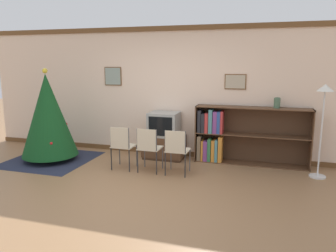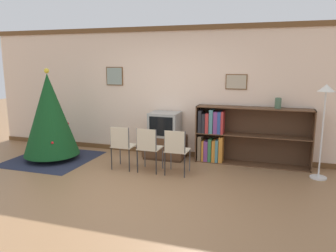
{
  "view_description": "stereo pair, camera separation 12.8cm",
  "coord_description": "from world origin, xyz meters",
  "px_view_note": "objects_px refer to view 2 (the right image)",
  "views": [
    {
      "loc": [
        1.93,
        -4.42,
        1.98
      ],
      "look_at": [
        0.24,
        1.2,
        0.83
      ],
      "focal_mm": 35.0,
      "sensor_mm": 36.0,
      "label": 1
    },
    {
      "loc": [
        2.05,
        -4.38,
        1.98
      ],
      "look_at": [
        0.24,
        1.2,
        0.83
      ],
      "focal_mm": 35.0,
      "sensor_mm": 36.0,
      "label": 2
    }
  ],
  "objects_px": {
    "vase": "(278,103)",
    "standing_lamp": "(325,107)",
    "television": "(165,124)",
    "bookshelf": "(231,136)",
    "tv_console": "(165,147)",
    "folding_chair_right": "(176,149)",
    "folding_chair_left": "(122,145)",
    "folding_chair_center": "(148,147)",
    "christmas_tree": "(50,115)"
  },
  "relations": [
    {
      "from": "vase",
      "to": "standing_lamp",
      "type": "distance_m",
      "value": 0.86
    },
    {
      "from": "folding_chair_left",
      "to": "standing_lamp",
      "type": "height_order",
      "value": "standing_lamp"
    },
    {
      "from": "standing_lamp",
      "to": "christmas_tree",
      "type": "bearing_deg",
      "value": -174.84
    },
    {
      "from": "folding_chair_left",
      "to": "vase",
      "type": "bearing_deg",
      "value": 21.35
    },
    {
      "from": "christmas_tree",
      "to": "television",
      "type": "xyz_separation_m",
      "value": [
        2.19,
        0.8,
        -0.21
      ]
    },
    {
      "from": "folding_chair_center",
      "to": "bookshelf",
      "type": "distance_m",
      "value": 1.69
    },
    {
      "from": "folding_chair_right",
      "to": "folding_chair_center",
      "type": "bearing_deg",
      "value": 180.0
    },
    {
      "from": "folding_chair_left",
      "to": "bookshelf",
      "type": "distance_m",
      "value": 2.13
    },
    {
      "from": "tv_console",
      "to": "vase",
      "type": "bearing_deg",
      "value": 3.03
    },
    {
      "from": "folding_chair_left",
      "to": "folding_chair_center",
      "type": "relative_size",
      "value": 1.0
    },
    {
      "from": "folding_chair_right",
      "to": "standing_lamp",
      "type": "height_order",
      "value": "standing_lamp"
    },
    {
      "from": "folding_chair_center",
      "to": "folding_chair_right",
      "type": "distance_m",
      "value": 0.52
    },
    {
      "from": "television",
      "to": "folding_chair_left",
      "type": "bearing_deg",
      "value": -119.1
    },
    {
      "from": "christmas_tree",
      "to": "standing_lamp",
      "type": "distance_m",
      "value": 5.14
    },
    {
      "from": "television",
      "to": "standing_lamp",
      "type": "height_order",
      "value": "standing_lamp"
    },
    {
      "from": "tv_console",
      "to": "folding_chair_left",
      "type": "relative_size",
      "value": 1.02
    },
    {
      "from": "folding_chair_right",
      "to": "bookshelf",
      "type": "xyz_separation_m",
      "value": [
        0.81,
        1.04,
        0.07
      ]
    },
    {
      "from": "folding_chair_left",
      "to": "television",
      "type": "bearing_deg",
      "value": 60.9
    },
    {
      "from": "television",
      "to": "folding_chair_right",
      "type": "distance_m",
      "value": 1.1
    },
    {
      "from": "tv_console",
      "to": "television",
      "type": "xyz_separation_m",
      "value": [
        0.0,
        -0.0,
        0.48
      ]
    },
    {
      "from": "folding_chair_left",
      "to": "standing_lamp",
      "type": "distance_m",
      "value": 3.58
    },
    {
      "from": "tv_console",
      "to": "bookshelf",
      "type": "xyz_separation_m",
      "value": [
        1.33,
        0.1,
        0.31
      ]
    },
    {
      "from": "tv_console",
      "to": "standing_lamp",
      "type": "distance_m",
      "value": 3.1
    },
    {
      "from": "christmas_tree",
      "to": "television",
      "type": "height_order",
      "value": "christmas_tree"
    },
    {
      "from": "christmas_tree",
      "to": "vase",
      "type": "distance_m",
      "value": 4.48
    },
    {
      "from": "christmas_tree",
      "to": "vase",
      "type": "relative_size",
      "value": 9.26
    },
    {
      "from": "vase",
      "to": "folding_chair_right",
      "type": "bearing_deg",
      "value": -147.5
    },
    {
      "from": "christmas_tree",
      "to": "folding_chair_right",
      "type": "relative_size",
      "value": 2.26
    },
    {
      "from": "christmas_tree",
      "to": "folding_chair_center",
      "type": "distance_m",
      "value": 2.24
    },
    {
      "from": "folding_chair_left",
      "to": "vase",
      "type": "height_order",
      "value": "vase"
    },
    {
      "from": "folding_chair_center",
      "to": "vase",
      "type": "bearing_deg",
      "value": 25.85
    },
    {
      "from": "vase",
      "to": "standing_lamp",
      "type": "height_order",
      "value": "standing_lamp"
    },
    {
      "from": "christmas_tree",
      "to": "folding_chair_right",
      "type": "height_order",
      "value": "christmas_tree"
    },
    {
      "from": "tv_console",
      "to": "folding_chair_center",
      "type": "distance_m",
      "value": 0.97
    },
    {
      "from": "tv_console",
      "to": "folding_chair_center",
      "type": "relative_size",
      "value": 1.02
    },
    {
      "from": "christmas_tree",
      "to": "vase",
      "type": "xyz_separation_m",
      "value": [
        4.37,
        0.92,
        0.3
      ]
    },
    {
      "from": "folding_chair_center",
      "to": "folding_chair_right",
      "type": "bearing_deg",
      "value": 0.0
    },
    {
      "from": "television",
      "to": "tv_console",
      "type": "bearing_deg",
      "value": 90.0
    },
    {
      "from": "christmas_tree",
      "to": "folding_chair_center",
      "type": "height_order",
      "value": "christmas_tree"
    },
    {
      "from": "folding_chair_right",
      "to": "vase",
      "type": "distance_m",
      "value": 2.11
    },
    {
      "from": "television",
      "to": "bookshelf",
      "type": "height_order",
      "value": "bookshelf"
    },
    {
      "from": "christmas_tree",
      "to": "standing_lamp",
      "type": "bearing_deg",
      "value": 5.16
    },
    {
      "from": "bookshelf",
      "to": "folding_chair_left",
      "type": "bearing_deg",
      "value": -150.78
    },
    {
      "from": "folding_chair_center",
      "to": "vase",
      "type": "relative_size",
      "value": 4.1
    },
    {
      "from": "folding_chair_left",
      "to": "standing_lamp",
      "type": "bearing_deg",
      "value": 9.93
    },
    {
      "from": "christmas_tree",
      "to": "folding_chair_left",
      "type": "relative_size",
      "value": 2.26
    },
    {
      "from": "standing_lamp",
      "to": "television",
      "type": "bearing_deg",
      "value": 173.4
    },
    {
      "from": "christmas_tree",
      "to": "folding_chair_left",
      "type": "xyz_separation_m",
      "value": [
        1.67,
        -0.14,
        -0.45
      ]
    },
    {
      "from": "folding_chair_right",
      "to": "vase",
      "type": "bearing_deg",
      "value": 32.5
    },
    {
      "from": "tv_console",
      "to": "vase",
      "type": "distance_m",
      "value": 2.4
    }
  ]
}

